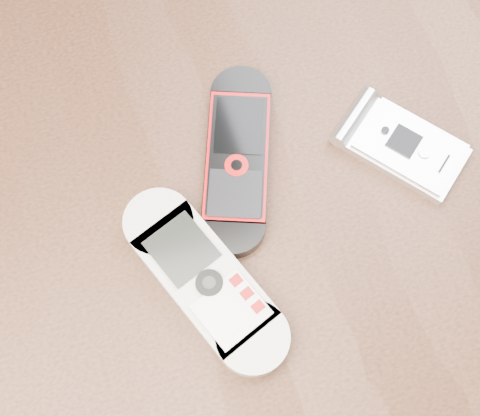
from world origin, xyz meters
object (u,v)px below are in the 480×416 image
object	(u,v)px
nokia_white	(204,279)
nokia_black_red	(237,158)
table	(235,251)
motorola_razr	(405,147)

from	to	relation	value
nokia_white	nokia_black_red	size ratio (longest dim) A/B	1.02
table	nokia_black_red	size ratio (longest dim) A/B	7.12
table	nokia_black_red	world-z (taller)	nokia_black_red
motorola_razr	table	bearing A→B (deg)	144.99
table	motorola_razr	size ratio (longest dim) A/B	11.02
table	nokia_black_red	distance (m)	0.12
table	nokia_black_red	bearing A→B (deg)	68.53
table	nokia_white	size ratio (longest dim) A/B	6.95
table	motorola_razr	world-z (taller)	motorola_razr
table	nokia_white	world-z (taller)	nokia_white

